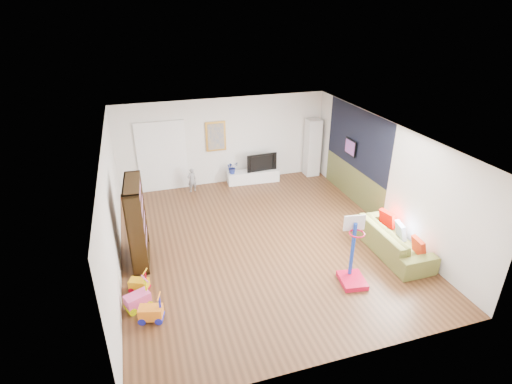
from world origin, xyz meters
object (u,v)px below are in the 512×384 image
object	(u,v)px
bookshelf	(137,222)
media_console	(253,176)
sofa	(392,239)
basketball_hoop	(356,253)

from	to	relation	value
bookshelf	media_console	bearing A→B (deg)	45.69
media_console	bookshelf	xyz separation A→B (m)	(-3.64, -3.32, 0.75)
media_console	bookshelf	bearing A→B (deg)	-134.31
media_console	bookshelf	world-z (taller)	bookshelf
sofa	basketball_hoop	size ratio (longest dim) A/B	1.49
bookshelf	basketball_hoop	world-z (taller)	bookshelf
media_console	sofa	world-z (taller)	sofa
sofa	basketball_hoop	xyz separation A→B (m)	(-1.44, -0.76, 0.42)
bookshelf	basketball_hoop	size ratio (longest dim) A/B	1.28
media_console	basketball_hoop	size ratio (longest dim) A/B	1.12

